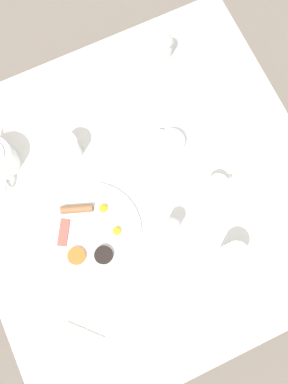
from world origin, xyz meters
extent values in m
plane|color=#70665B|center=(0.00, 0.00, 0.00)|extent=(8.00, 8.00, 0.00)
cube|color=silver|center=(0.00, 0.00, 0.69)|extent=(1.07, 1.09, 0.03)
cylinder|color=brown|center=(-0.49, -0.49, 0.34)|extent=(0.04, 0.04, 0.68)
cylinder|color=brown|center=(0.49, 0.49, 0.34)|extent=(0.04, 0.04, 0.68)
cylinder|color=white|center=(-0.20, -0.04, 0.71)|extent=(0.31, 0.31, 0.01)
cylinder|color=white|center=(-0.12, -0.07, 0.72)|extent=(0.07, 0.07, 0.00)
sphere|color=yellow|center=(-0.12, -0.07, 0.73)|extent=(0.03, 0.03, 0.03)
cylinder|color=white|center=(-0.13, 0.01, 0.72)|extent=(0.06, 0.06, 0.00)
sphere|color=yellow|center=(-0.13, 0.01, 0.73)|extent=(0.03, 0.03, 0.03)
cylinder|color=brown|center=(-0.21, 0.04, 0.73)|extent=(0.10, 0.06, 0.02)
cube|color=#B74C42|center=(-0.27, -0.01, 0.72)|extent=(0.07, 0.08, 0.01)
cylinder|color=#D16023|center=(-0.26, -0.09, 0.72)|extent=(0.05, 0.05, 0.01)
cylinder|color=black|center=(-0.19, -0.12, 0.73)|extent=(0.06, 0.06, 0.02)
torus|color=white|center=(-0.38, 0.21, 0.75)|extent=(0.02, 0.08, 0.08)
cylinder|color=white|center=(0.14, 0.10, 0.71)|extent=(0.16, 0.16, 0.01)
cylinder|color=white|center=(0.14, 0.10, 0.74)|extent=(0.08, 0.08, 0.05)
cylinder|color=brown|center=(0.14, 0.10, 0.73)|extent=(0.07, 0.07, 0.04)
torus|color=white|center=(0.13, 0.14, 0.74)|extent=(0.02, 0.04, 0.04)
cylinder|color=white|center=(-0.16, 0.22, 0.75)|extent=(0.07, 0.07, 0.10)
cylinder|color=white|center=(0.15, -0.28, 0.75)|extent=(0.07, 0.07, 0.10)
cylinder|color=white|center=(0.21, -0.08, 0.73)|extent=(0.06, 0.06, 0.06)
torus|color=white|center=(0.24, -0.08, 0.73)|extent=(0.04, 0.01, 0.04)
cylinder|color=#BCBCC1|center=(0.26, 0.40, 0.74)|extent=(0.04, 0.04, 0.06)
sphere|color=#BCBCC1|center=(0.26, 0.40, 0.78)|extent=(0.05, 0.05, 0.05)
cylinder|color=#BCBCC1|center=(0.03, -0.13, 0.74)|extent=(0.04, 0.04, 0.06)
sphere|color=#BCBCC1|center=(0.03, -0.13, 0.78)|extent=(0.05, 0.05, 0.05)
cube|color=white|center=(-0.38, -0.35, 0.71)|extent=(0.19, 0.19, 0.01)
cube|color=silver|center=(-0.08, 0.38, 0.71)|extent=(0.09, 0.18, 0.00)
cube|color=silver|center=(0.37, -0.01, 0.71)|extent=(0.19, 0.10, 0.00)
camera|label=1|loc=(-0.10, -0.21, 1.85)|focal=35.00mm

